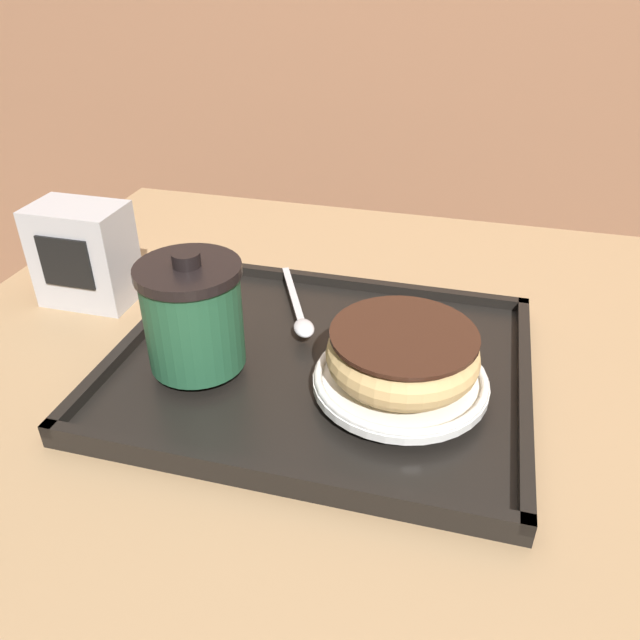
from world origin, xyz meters
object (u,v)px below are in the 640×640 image
object	(u,v)px
donut_chocolate_glazed	(403,353)
coffee_cup_front	(193,315)
napkin_dispenser	(84,255)
spoon	(300,316)

from	to	relation	value
donut_chocolate_glazed	coffee_cup_front	bearing A→B (deg)	-176.31
coffee_cup_front	napkin_dispenser	distance (m)	0.23
donut_chocolate_glazed	napkin_dispenser	bearing A→B (deg)	165.11
donut_chocolate_glazed	spoon	world-z (taller)	donut_chocolate_glazed
spoon	napkin_dispenser	distance (m)	0.28
napkin_dispenser	spoon	bearing A→B (deg)	-3.58
coffee_cup_front	donut_chocolate_glazed	size ratio (longest dim) A/B	0.85
donut_chocolate_glazed	spoon	bearing A→B (deg)	144.54
coffee_cup_front	spoon	world-z (taller)	coffee_cup_front
donut_chocolate_glazed	spoon	xyz separation A→B (m)	(-0.13, 0.09, -0.03)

